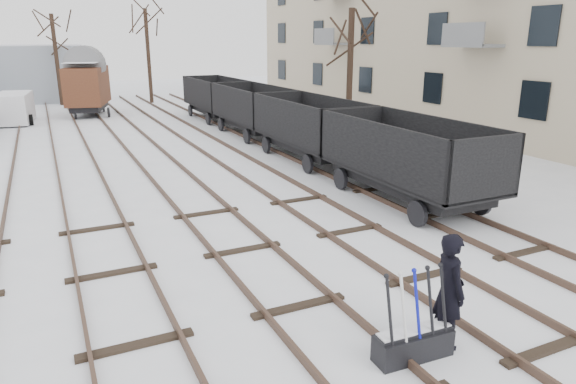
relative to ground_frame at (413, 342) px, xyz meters
name	(u,v)px	position (x,y,z in m)	size (l,w,h in m)	color
ground	(299,308)	(-0.92, 2.19, -0.28)	(120.00, 120.00, 0.00)	white
tracks	(153,159)	(-0.92, 15.87, -0.21)	(13.90, 52.00, 0.16)	black
shed_right	(37,73)	(-4.92, 42.19, 1.96)	(7.00, 6.00, 4.50)	#8E97A0
ground_frame	(413,342)	(0.00, 0.00, 0.00)	(1.32, 0.48, 1.49)	black
worker	(449,290)	(0.75, 0.10, 0.69)	(0.71, 0.47, 1.95)	black
freight_wagon_a	(406,171)	(5.08, 6.76, 0.69)	(2.50, 6.25, 2.55)	black
freight_wagon_b	(310,137)	(5.08, 13.16, 0.69)	(2.50, 6.25, 2.55)	black
freight_wagon_c	(253,117)	(5.08, 19.56, 0.69)	(2.50, 6.25, 2.55)	black
freight_wagon_d	(216,104)	(5.08, 25.96, 0.69)	(2.50, 6.25, 2.55)	black
box_van_wagon	(87,84)	(-2.03, 31.20, 1.76)	(3.52, 5.06, 3.51)	black
panel_van	(15,108)	(-6.40, 29.55, 0.65)	(2.20, 4.25, 1.80)	silver
tree_near	(350,76)	(8.91, 16.33, 2.87)	(0.30, 0.30, 6.32)	black
tree_far_left	(57,60)	(-3.48, 38.20, 3.08)	(0.30, 0.30, 6.72)	black
tree_far_right	(148,57)	(3.14, 36.88, 3.31)	(0.30, 0.30, 7.19)	black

